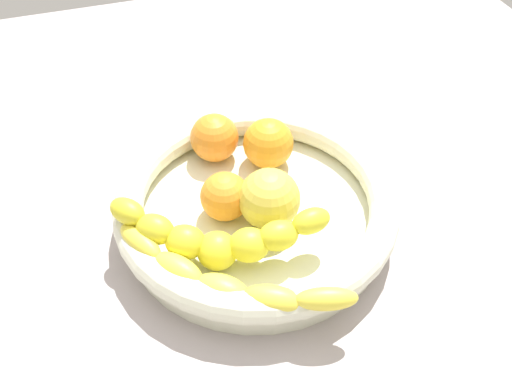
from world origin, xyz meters
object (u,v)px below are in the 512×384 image
(fruit_bowl, at_px, (256,208))
(orange_mid_left, at_px, (225,196))
(orange_mid_right, at_px, (268,143))
(banana_draped_right, at_px, (218,237))
(apple_yellow, at_px, (269,199))
(orange_front, at_px, (214,138))
(banana_draped_left, at_px, (225,283))

(fruit_bowl, bearing_deg, orange_mid_left, -11.16)
(orange_mid_left, distance_m, orange_mid_right, 0.10)
(banana_draped_right, relative_size, apple_yellow, 3.26)
(orange_mid_right, bearing_deg, orange_front, -28.43)
(banana_draped_left, distance_m, banana_draped_right, 0.05)
(fruit_bowl, height_order, orange_front, orange_front)
(banana_draped_right, relative_size, orange_mid_right, 3.61)
(fruit_bowl, height_order, orange_mid_left, orange_mid_left)
(orange_front, relative_size, orange_mid_left, 1.08)
(apple_yellow, bearing_deg, fruit_bowl, -62.88)
(banana_draped_right, distance_m, apple_yellow, 0.07)
(banana_draped_left, relative_size, orange_front, 3.51)
(banana_draped_left, distance_m, orange_mid_right, 0.20)
(fruit_bowl, relative_size, banana_draped_left, 1.52)
(banana_draped_left, bearing_deg, orange_mid_right, -120.70)
(fruit_bowl, relative_size, orange_mid_left, 5.76)
(banana_draped_left, xyz_separation_m, orange_front, (-0.05, -0.21, 0.01))
(banana_draped_right, xyz_separation_m, orange_mid_left, (-0.02, -0.06, -0.00))
(fruit_bowl, distance_m, banana_draped_right, 0.08)
(orange_front, height_order, orange_mid_left, orange_front)
(banana_draped_left, xyz_separation_m, banana_draped_right, (-0.01, -0.05, 0.01))
(fruit_bowl, distance_m, banana_draped_left, 0.12)
(banana_draped_left, xyz_separation_m, apple_yellow, (-0.07, -0.08, 0.01))
(banana_draped_left, bearing_deg, orange_mid_left, -106.17)
(fruit_bowl, distance_m, orange_mid_left, 0.04)
(fruit_bowl, bearing_deg, banana_draped_left, 57.49)
(fruit_bowl, xyz_separation_m, banana_draped_left, (0.06, 0.10, 0.02))
(orange_mid_right, relative_size, apple_yellow, 0.90)
(banana_draped_right, bearing_deg, fruit_bowl, -138.21)
(orange_mid_left, xyz_separation_m, orange_mid_right, (-0.07, -0.07, 0.00))
(apple_yellow, bearing_deg, orange_mid_left, -29.90)
(orange_mid_left, distance_m, apple_yellow, 0.05)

